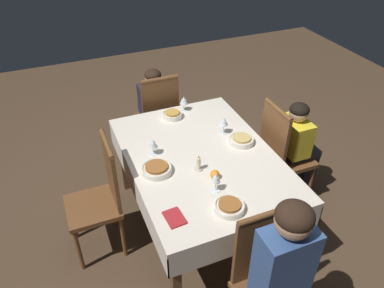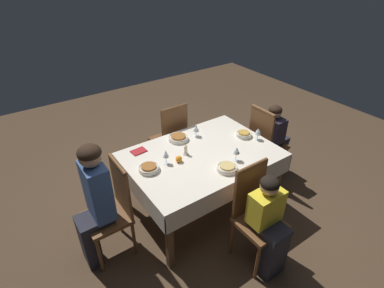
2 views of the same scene
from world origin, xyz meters
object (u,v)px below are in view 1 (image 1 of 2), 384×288
object	(u,v)px
dining_table	(201,164)
bowl_west	(230,206)
person_child_yellow	(298,147)
wine_glass_east	(184,101)
person_adult_denim	(286,284)
person_child_dark	(153,107)
wine_glass_north	(153,144)
napkin_red_folded	(174,218)
chair_north	(101,195)
wine_glass_west	(216,178)
wine_glass_south	(224,122)
bowl_south	(242,140)
chair_south	(282,152)
bowl_north	(157,169)
chair_west	(267,279)
candle_centerpiece	(198,165)
bowl_east	(172,115)
orange_fruit	(215,174)
chair_east	(158,116)

from	to	relation	value
dining_table	bowl_west	world-z (taller)	bowl_west
person_child_yellow	wine_glass_east	bearing A→B (deg)	51.86
person_adult_denim	person_child_dark	distance (m)	2.35
wine_glass_north	napkin_red_folded	size ratio (longest dim) A/B	0.84
wine_glass_north	bowl_west	bearing A→B (deg)	-160.20
chair_north	wine_glass_east	size ratio (longest dim) A/B	7.18
wine_glass_west	wine_glass_south	world-z (taller)	wine_glass_south
dining_table	wine_glass_east	size ratio (longest dim) A/B	11.00
person_child_yellow	bowl_south	bearing A→B (deg)	89.84
chair_south	napkin_red_folded	bearing A→B (deg)	115.09
person_adult_denim	napkin_red_folded	distance (m)	0.75
dining_table	bowl_north	xyz separation A→B (m)	(-0.05, 0.37, 0.11)
chair_west	person_child_yellow	xyz separation A→B (m)	(1.04, -0.96, 0.01)
candle_centerpiece	wine_glass_north	bearing A→B (deg)	38.63
bowl_east	wine_glass_south	world-z (taller)	wine_glass_south
bowl_north	candle_centerpiece	world-z (taller)	candle_centerpiece
wine_glass_west	wine_glass_south	size ratio (longest dim) A/B	0.98
chair_north	candle_centerpiece	size ratio (longest dim) A/B	7.72
orange_fruit	person_child_yellow	bearing A→B (deg)	-72.38
chair_west	bowl_south	size ratio (longest dim) A/B	5.02
napkin_red_folded	chair_west	bearing A→B (deg)	-140.01
wine_glass_west	wine_glass_south	xyz separation A→B (m)	(0.60, -0.35, 0.01)
person_child_dark	wine_glass_south	size ratio (longest dim) A/B	6.39
wine_glass_west	napkin_red_folded	world-z (taller)	wine_glass_west
chair_south	wine_glass_east	size ratio (longest dim) A/B	7.18
chair_west	bowl_south	bearing A→B (deg)	70.27
chair_east	chair_south	xyz separation A→B (m)	(-0.97, -0.81, 0.00)
person_child_dark	orange_fruit	distance (m)	1.47
person_adult_denim	person_child_dark	bearing A→B (deg)	90.43
person_child_dark	wine_glass_east	size ratio (longest dim) A/B	7.10
person_adult_denim	wine_glass_south	xyz separation A→B (m)	(1.37, -0.30, 0.16)
chair_south	wine_glass_south	bearing A→B (deg)	69.87
napkin_red_folded	dining_table	bearing A→B (deg)	-38.03
bowl_east	candle_centerpiece	distance (m)	0.76
chair_north	person_child_yellow	size ratio (longest dim) A/B	1.01
chair_east	person_adult_denim	size ratio (longest dim) A/B	0.80
chair_west	napkin_red_folded	xyz separation A→B (m)	(0.48, 0.40, 0.21)
bowl_north	bowl_west	bearing A→B (deg)	-149.64
bowl_west	bowl_north	bearing A→B (deg)	30.36
chair_east	candle_centerpiece	world-z (taller)	chair_east
wine_glass_south	person_child_dark	bearing A→B (deg)	18.03
orange_fruit	chair_north	bearing A→B (deg)	64.49
bowl_east	person_child_yellow	bearing A→B (deg)	-120.78
wine_glass_west	person_adult_denim	bearing A→B (deg)	-175.74
person_child_dark	wine_glass_north	world-z (taller)	person_child_dark
person_child_dark	bowl_north	world-z (taller)	person_child_dark
person_child_yellow	bowl_north	world-z (taller)	person_child_yellow
chair_east	wine_glass_south	bearing A→B (deg)	111.60
chair_west	bowl_south	distance (m)	1.13
chair_north	wine_glass_west	distance (m)	0.92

